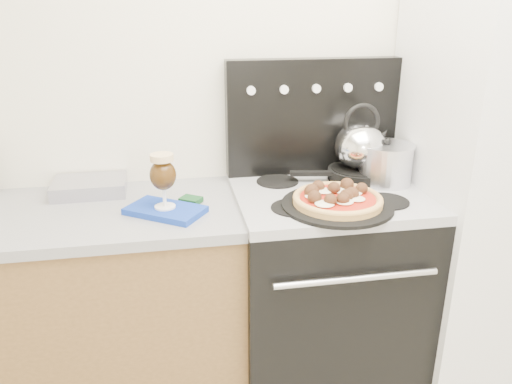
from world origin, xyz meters
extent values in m
cube|color=silver|center=(0.00, 1.50, 1.25)|extent=(3.50, 0.01, 2.50)
cube|color=brown|center=(-1.02, 1.20, 0.43)|extent=(1.45, 0.60, 0.86)
cube|color=gray|center=(-1.02, 1.20, 0.88)|extent=(1.48, 0.63, 0.04)
cube|color=black|center=(0.08, 1.18, 0.44)|extent=(0.76, 0.65, 0.88)
cube|color=#ADADB2|center=(0.08, 1.18, 0.90)|extent=(0.76, 0.65, 0.04)
cube|color=black|center=(0.08, 1.45, 1.17)|extent=(0.76, 0.08, 0.50)
cube|color=silver|center=(0.78, 1.15, 0.95)|extent=(0.64, 0.68, 1.90)
cube|color=silver|center=(-0.88, 1.39, 0.93)|extent=(0.29, 0.22, 0.06)
cube|color=#1638AB|center=(-0.58, 1.11, 0.91)|extent=(0.32, 0.29, 0.02)
cylinder|color=black|center=(0.06, 1.01, 0.93)|extent=(0.54, 0.54, 0.01)
cylinder|color=black|center=(0.25, 1.30, 0.94)|extent=(0.30, 0.30, 0.05)
cylinder|color=silver|center=(0.34, 1.24, 1.00)|extent=(0.24, 0.24, 0.16)
camera|label=1|loc=(-0.55, -0.64, 1.63)|focal=35.00mm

